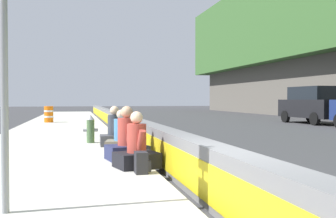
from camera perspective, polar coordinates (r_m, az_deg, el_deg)
ground_plane at (r=5.45m, az=8.54°, el=-14.65°), size 160.00×160.00×0.00m
jersey_barrier at (r=5.35m, az=8.51°, el=-10.28°), size 76.00×0.45×0.85m
route_sign_post at (r=5.19m, az=-22.40°, el=9.10°), size 0.44×0.09×3.60m
fire_hydrant at (r=12.71m, az=-11.03°, el=-2.75°), size 0.26×0.46×0.88m
seated_person_foreground at (r=8.02m, az=-4.51°, el=-5.87°), size 0.86×0.95×1.13m
seated_person_middle at (r=9.06m, az=-5.90°, el=-4.85°), size 0.88×0.99×1.21m
seated_person_rear at (r=10.45m, az=-6.70°, el=-4.22°), size 0.82×0.91×1.10m
seated_person_far at (r=11.84m, az=-7.66°, el=-3.45°), size 0.75×0.85×1.17m
backpack at (r=7.40m, az=-3.78°, el=-7.71°), size 0.32×0.28×0.40m
construction_barrel at (r=24.48m, az=-16.71°, el=-0.72°), size 0.54×0.54×0.95m
parked_car_fourth at (r=26.05m, az=20.02°, el=0.62°), size 4.87×2.21×2.28m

